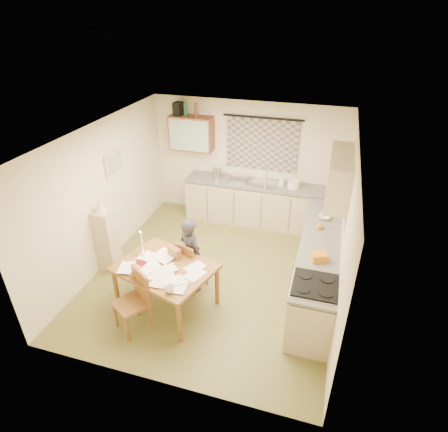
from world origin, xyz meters
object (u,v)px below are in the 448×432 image
(counter_right, at_px, (317,266))
(dining_table, at_px, (167,286))
(shelf_stand, at_px, (107,240))
(person, at_px, (191,255))
(counter_back, at_px, (264,204))
(stove, at_px, (311,311))
(chair_far, at_px, (191,272))

(counter_right, relative_size, dining_table, 1.85)
(shelf_stand, bearing_deg, dining_table, -23.31)
(counter_right, xyz_separation_m, shelf_stand, (-3.54, -0.47, 0.12))
(dining_table, relative_size, person, 1.23)
(counter_back, relative_size, stove, 3.46)
(dining_table, bearing_deg, counter_back, 89.36)
(counter_back, relative_size, shelf_stand, 2.89)
(counter_back, bearing_deg, shelf_stand, -134.98)
(dining_table, bearing_deg, chair_far, 87.35)
(counter_right, relative_size, stove, 3.10)
(counter_back, xyz_separation_m, counter_right, (1.24, -1.84, -0.00))
(counter_right, distance_m, stove, 1.08)
(stove, xyz_separation_m, shelf_stand, (-3.54, 0.61, 0.10))
(counter_back, distance_m, counter_right, 2.21)
(dining_table, bearing_deg, shelf_stand, 173.64)
(shelf_stand, bearing_deg, chair_far, -2.34)
(counter_right, relative_size, chair_far, 3.26)
(chair_far, bearing_deg, stove, -176.93)
(chair_far, bearing_deg, person, 159.86)
(dining_table, relative_size, shelf_stand, 1.40)
(counter_back, distance_m, chair_far, 2.48)
(chair_far, height_order, shelf_stand, shelf_stand)
(person, bearing_deg, counter_back, -75.73)
(shelf_stand, bearing_deg, person, -2.83)
(person, relative_size, shelf_stand, 1.14)
(counter_right, bearing_deg, person, -164.38)
(dining_table, bearing_deg, stove, 16.61)
(person, distance_m, shelf_stand, 1.59)
(person, xyz_separation_m, shelf_stand, (-1.59, 0.08, -0.08))
(counter_right, bearing_deg, chair_far, -164.90)
(dining_table, relative_size, chair_far, 1.76)
(counter_right, xyz_separation_m, chair_far, (-1.97, -0.53, -0.17))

